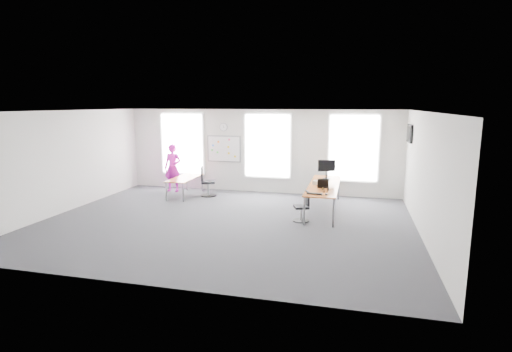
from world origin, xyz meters
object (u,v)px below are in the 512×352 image
(chair_right, at_px, (303,208))
(chair_left, at_px, (207,183))
(headphones, at_px, (325,189))
(monitor, at_px, (327,168))
(desk_right, at_px, (324,186))
(person, at_px, (173,168))
(keyboard, at_px, (315,194))
(desk_left, at_px, (185,179))

(chair_right, distance_m, chair_left, 4.30)
(headphones, bearing_deg, chair_left, 137.64)
(monitor, bearing_deg, chair_right, -119.08)
(desk_right, xyz_separation_m, chair_left, (-4.13, 1.03, -0.30))
(desk_right, height_order, headphones, headphones)
(chair_right, bearing_deg, chair_left, -142.43)
(headphones, bearing_deg, person, 139.43)
(keyboard, height_order, monitor, monitor)
(desk_right, relative_size, person, 1.89)
(keyboard, bearing_deg, desk_right, 90.01)
(chair_left, relative_size, person, 0.59)
(keyboard, distance_m, headphones, 0.57)
(keyboard, bearing_deg, headphones, 71.10)
(chair_right, bearing_deg, person, -138.49)
(monitor, bearing_deg, desk_right, -106.85)
(desk_left, height_order, monitor, monitor)
(chair_left, xyz_separation_m, person, (-1.47, 0.43, 0.42))
(person, bearing_deg, monitor, -6.02)
(chair_right, xyz_separation_m, chair_left, (-3.67, 2.23, 0.09))
(desk_right, relative_size, monitor, 5.29)
(person, bearing_deg, chair_left, -17.21)
(desk_right, distance_m, keyboard, 1.34)
(desk_left, distance_m, chair_left, 0.76)
(chair_right, bearing_deg, monitor, 146.89)
(desk_left, distance_m, keyboard, 5.21)
(person, height_order, keyboard, person)
(chair_right, height_order, person, person)
(chair_left, xyz_separation_m, headphones, (4.24, -1.84, 0.40))
(desk_right, height_order, chair_left, chair_left)
(desk_right, xyz_separation_m, headphones, (0.10, -0.82, 0.10))
(desk_right, relative_size, desk_left, 1.83)
(chair_left, height_order, keyboard, chair_left)
(chair_left, height_order, person, person)
(monitor, bearing_deg, chair_left, 161.92)
(person, distance_m, monitor, 5.64)
(chair_right, distance_m, keyboard, 0.57)
(desk_right, xyz_separation_m, person, (-5.61, 1.46, 0.12))
(keyboard, relative_size, monitor, 0.65)
(chair_left, relative_size, keyboard, 2.53)
(chair_left, bearing_deg, keyboard, -139.64)
(chair_right, xyz_separation_m, keyboard, (0.32, -0.13, 0.45))
(desk_left, xyz_separation_m, person, (-0.75, 0.61, 0.27))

